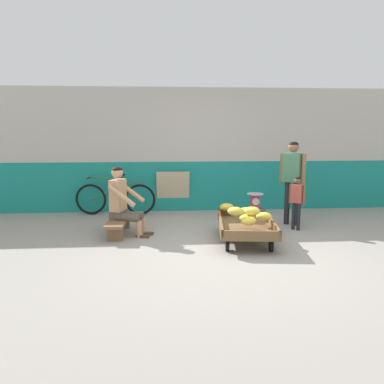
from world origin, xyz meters
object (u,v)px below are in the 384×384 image
customer_adult (292,174)px  customer_child (297,197)px  bicycle_near_left (115,198)px  sign_board (173,191)px  shopping_bag (252,223)px  vendor_seated (123,201)px  weighing_scale (255,201)px  banana_cart (246,226)px  plastic_crate (255,217)px  low_bench (119,223)px

customer_adult → customer_child: (-0.03, -0.37, -0.37)m
bicycle_near_left → sign_board: size_ratio=1.90×
sign_board → shopping_bag: 2.15m
sign_board → bicycle_near_left: bearing=-168.3°
vendor_seated → weighing_scale: 2.39m
sign_board → customer_child: 2.72m
banana_cart → customer_child: (1.03, 0.61, 0.34)m
vendor_seated → plastic_crate: bearing=11.0°
shopping_bag → sign_board: bearing=128.9°
customer_child → sign_board: bearing=141.0°
banana_cart → low_bench: banana_cart is taller
bicycle_near_left → customer_adult: 3.57m
weighing_scale → shopping_bag: size_ratio=1.25×
low_bench → customer_child: customer_child is taller
sign_board → shopping_bag: bearing=-51.1°
low_bench → customer_adult: size_ratio=0.73×
sign_board → customer_child: size_ratio=0.93×
customer_adult → customer_child: customer_adult is taller
weighing_scale → shopping_bag: 0.48m
plastic_crate → weighing_scale: size_ratio=1.20×
banana_cart → customer_child: customer_child is taller
low_bench → customer_adult: customer_adult is taller
vendor_seated → plastic_crate: vendor_seated is taller
low_bench → weighing_scale: size_ratio=3.72×
plastic_crate → sign_board: (-1.47, 1.33, 0.28)m
weighing_scale → vendor_seated: bearing=-169.0°
plastic_crate → customer_adult: bearing=-0.6°
bicycle_near_left → weighing_scale: bearing=-22.1°
bicycle_near_left → shopping_bag: 2.91m
shopping_bag → banana_cart: bearing=-111.1°
low_bench → shopping_bag: low_bench is taller
low_bench → shopping_bag: (2.30, 0.10, -0.08)m
sign_board → weighing_scale: bearing=-42.2°
sign_board → customer_child: bearing=-39.0°
low_bench → customer_adult: bearing=7.7°
low_bench → vendor_seated: size_ratio=0.98×
vendor_seated → banana_cart: bearing=-15.3°
banana_cart → sign_board: sign_board is taller
sign_board → customer_adult: 2.58m
bicycle_near_left → customer_child: (3.31, -1.46, 0.23)m
sign_board → customer_adult: bearing=-32.0°
banana_cart → sign_board: 2.57m
vendor_seated → sign_board: vendor_seated is taller
bicycle_near_left → low_bench: bearing=-81.0°
weighing_scale → customer_child: (0.64, -0.38, 0.13)m
customer_child → shopping_bag: (-0.77, 0.05, -0.46)m
vendor_seated → sign_board: size_ratio=1.31×
low_bench → bicycle_near_left: 1.54m
customer_child → shopping_bag: bearing=176.1°
weighing_scale → customer_adult: bearing=-0.5°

